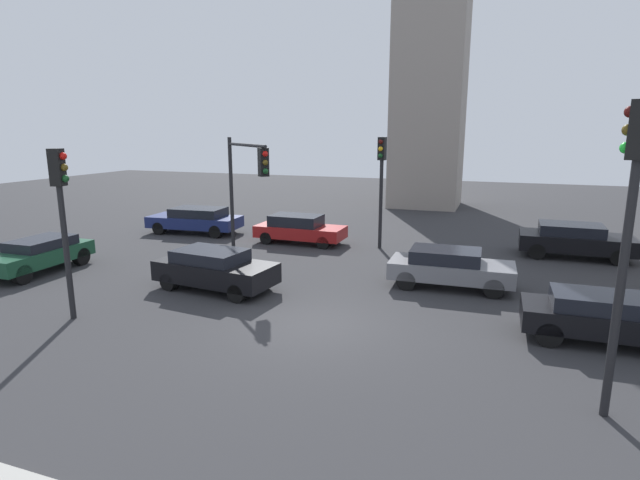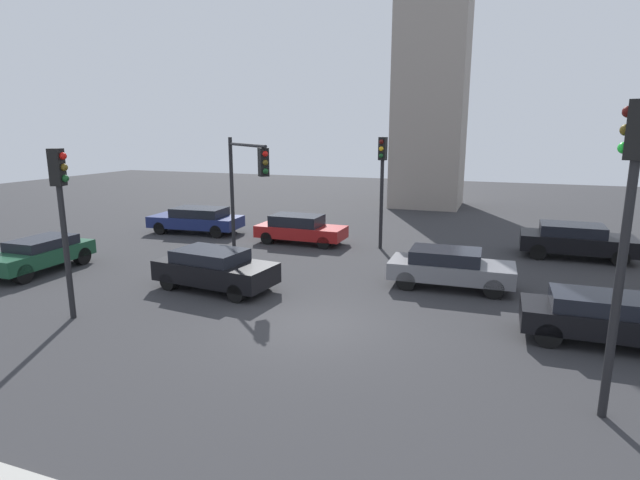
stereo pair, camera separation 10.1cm
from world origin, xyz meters
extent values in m
plane|color=#2D2D30|center=(0.00, 0.00, 0.00)|extent=(86.39, 86.39, 0.00)
cylinder|color=black|center=(-6.30, 6.67, 2.50)|extent=(0.16, 0.16, 5.00)
cylinder|color=black|center=(-4.73, 5.19, 4.73)|extent=(3.22, 3.06, 0.12)
cube|color=black|center=(-3.35, 3.88, 4.18)|extent=(0.45, 0.45, 1.00)
sphere|color=red|center=(-3.20, 3.74, 4.48)|extent=(0.20, 0.20, 0.20)
sphere|color=#594714|center=(-3.20, 3.74, 4.18)|extent=(0.20, 0.20, 0.20)
sphere|color=#14471E|center=(-3.20, 3.74, 3.88)|extent=(0.20, 0.20, 0.20)
cylinder|color=black|center=(6.79, -2.38, 2.89)|extent=(0.16, 0.16, 5.79)
sphere|color=#4C0F0C|center=(6.61, -2.29, 5.59)|extent=(0.20, 0.20, 0.20)
sphere|color=#594714|center=(6.61, -2.29, 5.29)|extent=(0.20, 0.20, 0.20)
sphere|color=green|center=(6.61, -2.29, 4.99)|extent=(0.20, 0.20, 0.20)
cylinder|color=black|center=(-6.64, -1.92, 2.40)|extent=(0.16, 0.16, 4.81)
cube|color=black|center=(-6.64, -1.92, 4.31)|extent=(0.39, 0.39, 1.00)
sphere|color=red|center=(-6.45, -1.87, 4.61)|extent=(0.20, 0.20, 0.20)
sphere|color=#594714|center=(-6.45, -1.87, 4.31)|extent=(0.20, 0.20, 0.20)
sphere|color=#14471E|center=(-6.45, -1.87, 4.01)|extent=(0.20, 0.20, 0.20)
cylinder|color=black|center=(-0.42, 9.69, 2.50)|extent=(0.16, 0.16, 4.99)
cube|color=black|center=(-0.42, 9.69, 4.49)|extent=(0.36, 0.36, 1.00)
sphere|color=#4C0F0C|center=(-0.45, 9.49, 4.79)|extent=(0.20, 0.20, 0.20)
sphere|color=yellow|center=(-0.45, 9.49, 4.49)|extent=(0.20, 0.20, 0.20)
sphere|color=#14471E|center=(-0.45, 9.49, 4.19)|extent=(0.20, 0.20, 0.20)
cube|color=slate|center=(3.23, 4.76, 0.61)|extent=(4.17, 1.87, 0.57)
cube|color=black|center=(3.02, 4.76, 1.09)|extent=(2.35, 1.61, 0.47)
cylinder|color=black|center=(4.61, 5.52, 0.33)|extent=(0.66, 0.33, 0.65)
cylinder|color=black|center=(4.65, 4.08, 0.33)|extent=(0.66, 0.33, 0.65)
cylinder|color=black|center=(1.81, 5.44, 0.33)|extent=(0.66, 0.33, 0.65)
cylinder|color=black|center=(1.85, 4.01, 0.33)|extent=(0.66, 0.33, 0.65)
cube|color=#19472D|center=(-11.66, 1.36, 0.63)|extent=(1.79, 4.09, 0.56)
cube|color=black|center=(-11.66, 1.57, 1.07)|extent=(1.54, 2.30, 0.41)
cylinder|color=black|center=(-10.93, 0.01, 0.35)|extent=(0.32, 0.71, 0.70)
cylinder|color=black|center=(-11.00, 2.76, 0.35)|extent=(0.32, 0.71, 0.70)
cylinder|color=black|center=(-12.38, 2.72, 0.35)|extent=(0.32, 0.71, 0.70)
cube|color=black|center=(-4.20, 1.80, 0.63)|extent=(4.25, 2.20, 0.67)
cube|color=black|center=(-4.40, 1.83, 1.15)|extent=(2.44, 1.80, 0.43)
cylinder|color=black|center=(-2.74, 2.38, 0.30)|extent=(0.62, 0.38, 0.59)
cylinder|color=black|center=(-2.89, 0.93, 0.30)|extent=(0.62, 0.38, 0.59)
cylinder|color=black|center=(-5.50, 2.68, 0.30)|extent=(0.62, 0.38, 0.59)
cylinder|color=black|center=(-5.65, 1.23, 0.30)|extent=(0.62, 0.38, 0.59)
cube|color=black|center=(7.73, 10.83, 0.66)|extent=(4.45, 2.07, 0.65)
cube|color=black|center=(7.51, 10.83, 1.19)|extent=(2.50, 1.80, 0.48)
cylinder|color=black|center=(9.25, 11.64, 0.33)|extent=(0.67, 0.37, 0.67)
cylinder|color=black|center=(9.23, 9.98, 0.33)|extent=(0.67, 0.37, 0.67)
cylinder|color=black|center=(6.24, 11.67, 0.33)|extent=(0.67, 0.37, 0.67)
cylinder|color=black|center=(6.22, 10.01, 0.33)|extent=(0.67, 0.37, 0.67)
cube|color=black|center=(7.39, 1.35, 0.61)|extent=(4.06, 1.67, 0.57)
cube|color=black|center=(7.19, 1.34, 1.07)|extent=(2.28, 1.46, 0.43)
cylinder|color=black|center=(6.01, 1.99, 0.32)|extent=(0.65, 0.30, 0.64)
cylinder|color=black|center=(6.03, 0.66, 0.32)|extent=(0.65, 0.30, 0.64)
cube|color=navy|center=(-10.33, 9.76, 0.61)|extent=(4.87, 2.29, 0.57)
cube|color=black|center=(-10.09, 9.78, 1.10)|extent=(2.78, 1.90, 0.49)
cylinder|color=black|center=(-11.87, 8.85, 0.33)|extent=(0.68, 0.40, 0.65)
cylinder|color=black|center=(-11.99, 10.42, 0.33)|extent=(0.68, 0.40, 0.65)
cylinder|color=black|center=(-8.66, 9.10, 0.33)|extent=(0.68, 0.40, 0.65)
cylinder|color=black|center=(-8.78, 10.68, 0.33)|extent=(0.68, 0.40, 0.65)
cube|color=maroon|center=(-4.22, 9.41, 0.57)|extent=(4.22, 1.75, 0.55)
cube|color=black|center=(-4.43, 9.41, 1.08)|extent=(2.36, 1.53, 0.55)
cylinder|color=black|center=(-2.79, 10.10, 0.29)|extent=(0.59, 0.31, 0.59)
cylinder|color=black|center=(-2.80, 8.69, 0.29)|extent=(0.59, 0.31, 0.59)
cylinder|color=black|center=(-5.65, 10.12, 0.29)|extent=(0.59, 0.31, 0.59)
cylinder|color=black|center=(-5.66, 8.71, 0.29)|extent=(0.59, 0.31, 0.59)
camera|label=1|loc=(4.68, -12.31, 5.28)|focal=28.25mm
camera|label=2|loc=(4.77, -12.28, 5.28)|focal=28.25mm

